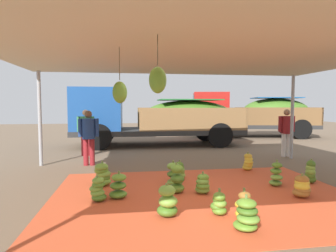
{
  "coord_description": "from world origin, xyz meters",
  "views": [
    {
      "loc": [
        -1.44,
        -5.07,
        1.67
      ],
      "look_at": [
        -0.34,
        2.3,
        1.15
      ],
      "focal_mm": 30.52,
      "sensor_mm": 36.0,
      "label": 1
    }
  ],
  "objects": [
    {
      "name": "banana_bunch_6",
      "position": [
        -1.93,
        0.96,
        0.24
      ],
      "size": [
        0.47,
        0.47,
        0.52
      ],
      "color": "#6B9E38",
      "rests_on": "tarp_orange"
    },
    {
      "name": "banana_bunch_5",
      "position": [
        -0.23,
        1.29,
        0.19
      ],
      "size": [
        0.36,
        0.37,
        0.43
      ],
      "color": "#75A83D",
      "rests_on": "tarp_orange"
    },
    {
      "name": "banana_bunch_10",
      "position": [
        1.65,
        0.39,
        0.24
      ],
      "size": [
        0.36,
        0.36,
        0.56
      ],
      "color": "#6B9E38",
      "rests_on": "tarp_orange"
    },
    {
      "name": "banana_bunch_3",
      "position": [
        -1.93,
        -0.01,
        0.21
      ],
      "size": [
        0.35,
        0.34,
        0.47
      ],
      "color": "#477523",
      "rests_on": "tarp_orange"
    },
    {
      "name": "banana_bunch_8",
      "position": [
        -0.45,
        0.73,
        0.23
      ],
      "size": [
        0.42,
        0.43,
        0.53
      ],
      "color": "#6B9E38",
      "rests_on": "tarp_orange"
    },
    {
      "name": "cargo_truck_far",
      "position": [
        5.33,
        9.64,
        1.28
      ],
      "size": [
        6.76,
        3.53,
        2.4
      ],
      "color": "#2D2D2D",
      "rests_on": "ground"
    },
    {
      "name": "banana_bunch_13",
      "position": [
        0.27,
        -1.15,
        0.2
      ],
      "size": [
        0.32,
        0.32,
        0.46
      ],
      "color": "gold",
      "rests_on": "tarp_orange"
    },
    {
      "name": "banana_bunch_14",
      "position": [
        0.15,
        -1.54,
        0.21
      ],
      "size": [
        0.42,
        0.42,
        0.49
      ],
      "color": "#60932D",
      "rests_on": "tarp_orange"
    },
    {
      "name": "banana_bunch_1",
      "position": [
        -0.48,
        0.23,
        0.26
      ],
      "size": [
        0.38,
        0.4,
        0.58
      ],
      "color": "#60932D",
      "rests_on": "tarp_orange"
    },
    {
      "name": "banana_bunch_7",
      "position": [
        -1.58,
        0.1,
        0.21
      ],
      "size": [
        0.39,
        0.39,
        0.49
      ],
      "color": "#518428",
      "rests_on": "tarp_orange"
    },
    {
      "name": "banana_bunch_12",
      "position": [
        0.0,
        0.12,
        0.18
      ],
      "size": [
        0.33,
        0.33,
        0.42
      ],
      "color": "#75A83D",
      "rests_on": "tarp_orange"
    },
    {
      "name": "banana_bunch_9",
      "position": [
        -0.83,
        -0.91,
        0.23
      ],
      "size": [
        0.37,
        0.38,
        0.51
      ],
      "color": "#477523",
      "rests_on": "tarp_orange"
    },
    {
      "name": "banana_bunch_11",
      "position": [
        2.5,
        0.48,
        0.24
      ],
      "size": [
        0.29,
        0.29,
        0.53
      ],
      "color": "#477523",
      "rests_on": "tarp_orange"
    },
    {
      "name": "ground_plane",
      "position": [
        0.0,
        3.0,
        0.0
      ],
      "size": [
        40.0,
        40.0,
        0.0
      ],
      "primitive_type": "plane",
      "color": "brown"
    },
    {
      "name": "worker_0",
      "position": [
        -2.47,
        3.15,
        0.9
      ],
      "size": [
        0.57,
        0.35,
        1.55
      ],
      "color": "maroon",
      "rests_on": "ground"
    },
    {
      "name": "tarp_orange",
      "position": [
        0.0,
        0.0,
        0.01
      ],
      "size": [
        5.63,
        4.18,
        0.01
      ],
      "primitive_type": "cube",
      "color": "#D1512D",
      "rests_on": "ground"
    },
    {
      "name": "tent_canopy",
      "position": [
        -0.0,
        -0.1,
        2.61
      ],
      "size": [
        8.0,
        7.0,
        2.7
      ],
      "color": "#9EA0A5",
      "rests_on": "ground"
    },
    {
      "name": "worker_2",
      "position": [
        3.82,
        3.64,
        0.92
      ],
      "size": [
        0.58,
        0.35,
        1.57
      ],
      "color": "silver",
      "rests_on": "ground"
    },
    {
      "name": "worker_1",
      "position": [
        -2.77,
        4.79,
        0.91
      ],
      "size": [
        0.57,
        0.35,
        1.55
      ],
      "color": "maroon",
      "rests_on": "ground"
    },
    {
      "name": "banana_bunch_0",
      "position": [
        -0.04,
        -0.96,
        0.18
      ],
      "size": [
        0.31,
        0.31,
        0.41
      ],
      "color": "#60932D",
      "rests_on": "tarp_orange"
    },
    {
      "name": "cargo_truck_main",
      "position": [
        -0.26,
        7.06,
        1.24
      ],
      "size": [
        7.07,
        2.63,
        2.4
      ],
      "color": "#2D2D2D",
      "rests_on": "ground"
    },
    {
      "name": "banana_bunch_4",
      "position": [
        1.75,
        -0.35,
        0.2
      ],
      "size": [
        0.4,
        0.42,
        0.44
      ],
      "color": "#996628",
      "rests_on": "tarp_orange"
    },
    {
      "name": "banana_bunch_2",
      "position": [
        1.69,
        1.84,
        0.22
      ],
      "size": [
        0.37,
        0.38,
        0.49
      ],
      "color": "gold",
      "rests_on": "tarp_orange"
    }
  ]
}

